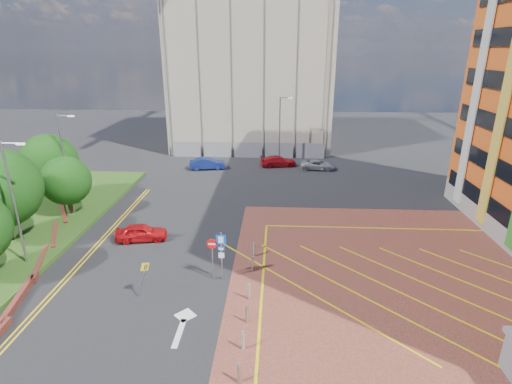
# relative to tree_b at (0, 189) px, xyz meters

# --- Properties ---
(ground) EXTENTS (140.00, 140.00, 0.00)m
(ground) POSITION_rel_tree_b_xyz_m (15.50, -5.00, -4.24)
(ground) COLOR black
(ground) RESTS_ON ground
(forecourt) EXTENTS (26.00, 26.00, 0.02)m
(forecourt) POSITION_rel_tree_b_xyz_m (29.50, -5.00, -4.23)
(forecourt) COLOR brown
(forecourt) RESTS_ON ground
(retaining_wall) EXTENTS (6.06, 20.33, 0.40)m
(retaining_wall) POSITION_rel_tree_b_xyz_m (3.70, -3.00, -4.04)
(retaining_wall) COLOR brown
(retaining_wall) RESTS_ON ground
(tree_b) EXTENTS (5.60, 5.60, 6.74)m
(tree_b) POSITION_rel_tree_b_xyz_m (0.00, 0.00, 0.00)
(tree_b) COLOR #3D2B1C
(tree_b) RESTS_ON grass_bed
(tree_c) EXTENTS (4.00, 4.00, 4.90)m
(tree_c) POSITION_rel_tree_b_xyz_m (2.00, 5.00, -1.04)
(tree_c) COLOR #3D2B1C
(tree_c) RESTS_ON grass_bed
(tree_d) EXTENTS (5.00, 5.00, 6.08)m
(tree_d) POSITION_rel_tree_b_xyz_m (-1.00, 8.00, -0.37)
(tree_d) COLOR #3D2B1C
(tree_d) RESTS_ON grass_bed
(lamp_left_near) EXTENTS (1.53, 0.16, 8.00)m
(lamp_left_near) POSITION_rel_tree_b_xyz_m (3.08, -3.00, 0.42)
(lamp_left_near) COLOR #9EA0A8
(lamp_left_near) RESTS_ON grass_bed
(lamp_left_far) EXTENTS (1.53, 0.16, 8.00)m
(lamp_left_far) POSITION_rel_tree_b_xyz_m (1.08, 7.00, 0.42)
(lamp_left_far) COLOR #9EA0A8
(lamp_left_far) RESTS_ON grass_bed
(lamp_back) EXTENTS (1.53, 0.16, 8.00)m
(lamp_back) POSITION_rel_tree_b_xyz_m (19.58, 23.00, 0.12)
(lamp_back) COLOR #9EA0A8
(lamp_back) RESTS_ON ground
(sign_cluster) EXTENTS (1.17, 0.12, 3.20)m
(sign_cluster) POSITION_rel_tree_b_xyz_m (15.80, -4.02, -2.28)
(sign_cluster) COLOR #9EA0A8
(sign_cluster) RESTS_ON ground
(warning_sign) EXTENTS (0.84, 0.43, 2.24)m
(warning_sign) POSITION_rel_tree_b_xyz_m (11.87, -6.08, -2.81)
(warning_sign) COLOR #9EA0A8
(warning_sign) RESTS_ON ground
(bollard_row) EXTENTS (0.14, 11.14, 0.90)m
(bollard_row) POSITION_rel_tree_b_xyz_m (17.80, -6.67, -3.77)
(bollard_row) COLOR #9EA0A8
(bollard_row) RESTS_ON forecourt
(construction_building) EXTENTS (21.20, 19.20, 22.00)m
(construction_building) POSITION_rel_tree_b_xyz_m (15.50, 35.00, 6.76)
(construction_building) COLOR #B3A793
(construction_building) RESTS_ON ground
(construction_fence) EXTENTS (21.60, 0.06, 2.00)m
(construction_fence) POSITION_rel_tree_b_xyz_m (16.50, 25.00, -3.24)
(construction_fence) COLOR gray
(construction_fence) RESTS_ON ground
(car_red_left) EXTENTS (3.94, 2.17, 1.27)m
(car_red_left) POSITION_rel_tree_b_xyz_m (9.34, 0.99, -3.60)
(car_red_left) COLOR red
(car_red_left) RESTS_ON ground
(car_blue_back) EXTENTS (4.33, 2.15, 1.36)m
(car_blue_back) POSITION_rel_tree_b_xyz_m (11.10, 19.51, -3.55)
(car_blue_back) COLOR navy
(car_blue_back) RESTS_ON ground
(car_red_back) EXTENTS (4.58, 2.56, 1.25)m
(car_red_back) POSITION_rel_tree_b_xyz_m (19.40, 21.19, -3.61)
(car_red_back) COLOR #A40E16
(car_red_back) RESTS_ON ground
(car_silver_back) EXTENTS (4.14, 2.14, 1.11)m
(car_silver_back) POSITION_rel_tree_b_xyz_m (24.04, 20.08, -3.68)
(car_silver_back) COLOR #ADADB5
(car_silver_back) RESTS_ON ground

